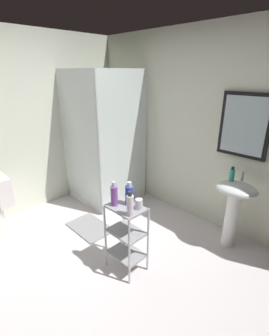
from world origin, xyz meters
TOP-DOWN VIEW (x-y plane):
  - ground_plane at (0.00, 0.00)m, footprint 4.20×4.20m
  - wall_back at (0.01, 1.85)m, footprint 4.20×0.14m
  - wall_left at (-1.85, 0.00)m, footprint 0.10×4.20m
  - shower_stall at (-1.23, 1.19)m, footprint 0.92×0.92m
  - pedestal_sink at (0.70, 1.52)m, footprint 0.46×0.37m
  - sink_faucet at (0.70, 1.64)m, footprint 0.03×0.03m
  - storage_cart at (0.12, 0.39)m, footprint 0.38×0.28m
  - hand_soap_bottle at (0.62, 1.56)m, footprint 0.06×0.06m
  - shampoo_bottle_blue at (0.11, 0.45)m, footprint 0.08×0.08m
  - conditioner_bottle_purple at (0.02, 0.34)m, footprint 0.07×0.07m
  - lotion_bottle_white at (0.25, 0.32)m, footprint 0.06×0.06m
  - rinse_cup at (0.23, 0.46)m, footprint 0.07×0.07m
  - bath_mat at (-0.75, 0.53)m, footprint 0.60×0.40m

SIDE VIEW (x-z plane):
  - ground_plane at x=0.00m, z-range -0.02..0.00m
  - bath_mat at x=-0.75m, z-range 0.00..0.02m
  - storage_cart at x=0.12m, z-range 0.07..0.81m
  - shower_stall at x=-1.23m, z-range -0.54..1.46m
  - pedestal_sink at x=0.70m, z-range 0.17..0.98m
  - rinse_cup at x=0.23m, z-range 0.74..0.84m
  - shampoo_bottle_blue at x=0.11m, z-range 0.72..0.96m
  - lotion_bottle_white at x=0.25m, z-range 0.73..0.96m
  - conditioner_bottle_purple at x=0.02m, z-range 0.72..0.97m
  - sink_faucet at x=0.70m, z-range 0.81..0.91m
  - hand_soap_bottle at x=0.62m, z-range 0.80..0.96m
  - wall_left at x=-1.85m, z-range 0.00..2.50m
  - wall_back at x=0.01m, z-range 0.00..2.50m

